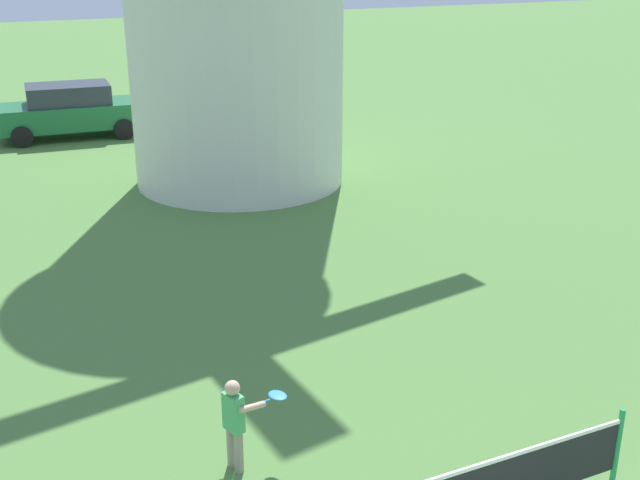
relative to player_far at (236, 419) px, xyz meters
The scene contains 3 objects.
player_far is the anchor object (origin of this frame).
parked_car_green 17.15m from the player_far, 87.05° to the left, with size 4.27×2.13×1.56m.
parked_car_blue 18.69m from the player_far, 69.30° to the left, with size 3.98×2.01×1.56m.
Camera 1 is at (-3.67, -2.99, 5.46)m, focal length 44.78 mm.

